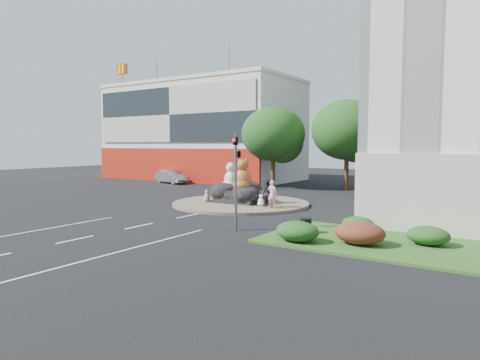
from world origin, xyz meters
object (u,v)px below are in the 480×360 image
object	(u,v)px
kitten_calico	(207,195)
pedestrian_pink	(272,194)
parked_car	(172,177)
kitten_white	(261,200)
litter_bin	(306,225)
cat_tabby	(243,174)
pedestrian_dark	(268,193)
cat_white	(231,175)

from	to	relation	value
kitten_calico	pedestrian_pink	size ratio (longest dim) A/B	0.50
parked_car	kitten_calico	bearing A→B (deg)	-116.95
kitten_white	litter_bin	bearing A→B (deg)	-75.07
cat_tabby	pedestrian_pink	size ratio (longest dim) A/B	1.28
pedestrian_dark	litter_bin	distance (m)	8.38
parked_car	litter_bin	bearing A→B (deg)	-112.82
kitten_calico	pedestrian_dark	world-z (taller)	pedestrian_dark
cat_tabby	kitten_calico	world-z (taller)	cat_tabby
pedestrian_dark	parked_car	size ratio (longest dim) A/B	0.40
cat_white	kitten_calico	xyz separation A→B (m)	(-1.23, -1.31, -1.48)
cat_white	cat_tabby	xyz separation A→B (m)	(1.52, -0.62, 0.16)
kitten_calico	pedestrian_dark	distance (m)	5.14
cat_white	litter_bin	bearing A→B (deg)	-10.88
cat_white	pedestrian_pink	bearing A→B (deg)	7.61
litter_bin	cat_tabby	bearing A→B (deg)	140.46
pedestrian_dark	kitten_calico	bearing A→B (deg)	9.08
pedestrian_pink	litter_bin	distance (m)	7.72
cat_white	kitten_calico	distance (m)	2.33
pedestrian_dark	parked_car	distance (m)	22.23
kitten_white	pedestrian_dark	bearing A→B (deg)	-42.40
kitten_white	cat_tabby	bearing A→B (deg)	138.63
cat_white	litter_bin	distance (m)	12.10
cat_tabby	kitten_calico	xyz separation A→B (m)	(-2.76, -0.69, -1.64)
kitten_white	litter_bin	distance (m)	8.90
kitten_white	pedestrian_dark	world-z (taller)	pedestrian_dark
pedestrian_dark	parked_car	world-z (taller)	pedestrian_dark
pedestrian_pink	cat_tabby	bearing A→B (deg)	-14.83
kitten_calico	pedestrian_pink	xyz separation A→B (m)	(5.67, -0.19, 0.47)
cat_white	pedestrian_dark	distance (m)	4.16
kitten_calico	cat_tabby	bearing A→B (deg)	28.13
parked_car	litter_bin	world-z (taller)	parked_car
cat_tabby	pedestrian_pink	world-z (taller)	cat_tabby
cat_white	pedestrian_pink	world-z (taller)	cat_white
pedestrian_dark	parked_car	bearing A→B (deg)	-23.53
kitten_calico	litter_bin	distance (m)	12.31
litter_bin	kitten_white	bearing A→B (deg)	135.08
cat_white	kitten_white	distance (m)	3.72
cat_white	kitten_white	xyz separation A→B (m)	(3.25, -0.96, -1.52)
pedestrian_pink	parked_car	xyz separation A→B (m)	(-19.74, 11.60, -0.37)
pedestrian_pink	pedestrian_dark	xyz separation A→B (m)	(-0.55, 0.40, -0.00)
cat_white	pedestrian_dark	world-z (taller)	cat_white
kitten_white	pedestrian_pink	distance (m)	1.40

